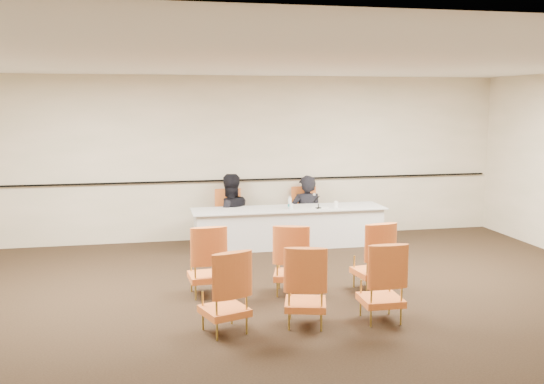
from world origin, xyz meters
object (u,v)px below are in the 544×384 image
Objects in this scene: coffee_cup at (336,205)px; aud_chair_front_right at (373,256)px; water_bottle at (290,202)px; aud_chair_front_left at (207,260)px; aud_chair_back_left at (224,291)px; panelist_second_chair at (230,216)px; panelist_main at (306,220)px; aud_chair_back_right at (381,281)px; panelist_main_chair at (306,213)px; microphone at (318,201)px; aud_chair_back_mid at (306,285)px; panel_table at (289,227)px; drinking_glass at (291,206)px; aud_chair_front_mid at (292,258)px; panelist_second at (230,220)px.

coffee_cup is 0.12× the size of aud_chair_front_right.
water_bottle is 2.95m from aud_chair_front_left.
coffee_cup is 3.42m from aud_chair_front_left.
panelist_second_chair is at bearing 62.45° from aud_chair_back_left.
aud_chair_back_right is (-0.27, -4.34, 0.12)m from panelist_main.
aud_chair_front_right is (0.06, -3.22, 0.00)m from panelist_main_chair.
aud_chair_back_mid reaches higher than microphone.
coffee_cup is (0.36, -0.67, 0.39)m from panelist_main.
aud_chair_front_left is at bearing -149.19° from microphone.
panel_table is 0.92m from coffee_cup.
aud_chair_front_right is at bearing 74.93° from aud_chair_back_right.
drinking_glass is 2.57m from aud_chair_front_mid.
panel_table is 3.58× the size of aud_chair_front_right.
aud_chair_back_left reaches higher than coffee_cup.
panel_table is 3.58× the size of aud_chair_back_left.
aud_chair_front_left is at bearing -103.52° from panelist_second_chair.
panelist_main is 16.75× the size of drinking_glass.
aud_chair_front_right is (0.02, -2.55, -0.34)m from microphone.
aud_chair_front_mid is at bearing -102.60° from panel_table.
aud_chair_front_left is (-2.19, -2.30, -0.34)m from microphone.
water_bottle is (-0.49, 0.09, -0.02)m from microphone.
drinking_glass is (-0.48, 0.03, -0.08)m from microphone.
aud_chair_back_mid is at bearing 77.48° from panelist_main.
aud_chair_front_left and aud_chair_back_mid have the same top height.
drinking_glass is at bearing 57.93° from panelist_main.
microphone is at bearing 146.49° from panelist_second.
panelist_second reaches higher than aud_chair_back_right.
aud_chair_front_mid reaches higher than drinking_glass.
panelist_second_chair and aud_chair_back_right have the same top height.
panelist_second_chair is 3.05m from aud_chair_front_left.
panel_table is 0.70m from microphone.
panelist_main is at bearing 55.25° from drinking_glass.
aud_chair_front_mid is 1.43m from aud_chair_back_right.
aud_chair_front_mid is (-1.04, -3.13, 0.12)m from panelist_main.
aud_chair_front_right is at bearing -65.03° from panelist_second_chair.
coffee_cup is at bearing 37.25° from aud_chair_back_left.
aud_chair_front_right is 1.17m from aud_chair_back_right.
aud_chair_front_left is 1.66m from aud_chair_back_mid.
aud_chair_front_left reaches higher than drinking_glass.
aud_chair_front_right is at bearing -96.70° from coffee_cup.
panelist_main_chair is 0.57× the size of panelist_second.
aud_chair_back_mid is (-1.17, -4.30, 0.12)m from panelist_main.
aud_chair_front_right is at bearing 57.22° from aud_chair_back_mid.
panel_table is at bearing 47.80° from aud_chair_back_left.
panelist_second is at bearing 159.63° from coffee_cup.
panelist_main_chair is at bearing 55.25° from drinking_glass.
aud_chair_back_left is (-2.10, -4.33, 0.00)m from panelist_main_chair.
aud_chair_front_mid is (0.40, -3.13, 0.06)m from panelist_second.
aud_chair_front_left is (-1.71, -2.33, -0.26)m from drinking_glass.
coffee_cup is 2.58m from aud_chair_front_right.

